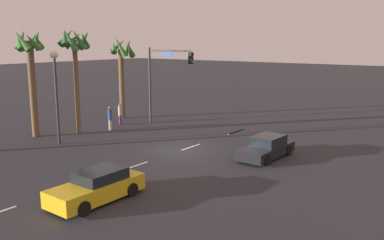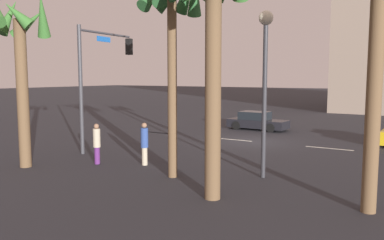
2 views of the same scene
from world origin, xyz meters
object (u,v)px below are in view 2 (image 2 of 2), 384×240
Objects in this scene: palm_tree_0 at (171,11)px; palm_tree_2 at (21,47)px; pedestrian_1 at (97,143)px; palm_tree_1 at (213,18)px; car_0 at (257,121)px; pedestrian_0 at (144,143)px; traffic_signal at (99,68)px; streetlamp at (265,63)px.

palm_tree_2 is (6.63, 1.85, -1.21)m from palm_tree_0.
pedestrian_1 is 8.71m from palm_tree_1.
car_0 is 13.92m from pedestrian_0.
palm_tree_0 is at bearing 156.23° from traffic_signal.
car_0 is 18.27m from palm_tree_1.
palm_tree_0 reaches higher than palm_tree_2.
traffic_signal is 3.41× the size of pedestrian_0.
palm_tree_2 is (-0.14, 4.83, 0.86)m from traffic_signal.
car_0 is 14.96m from pedestrian_1.
pedestrian_0 is (-4.51, 1.89, -3.39)m from traffic_signal.
pedestrian_1 is (1.80, 14.85, 0.37)m from car_0.
palm_tree_0 is at bearing 177.91° from pedestrian_1.
palm_tree_1 is at bearing 165.04° from pedestrian_1.
traffic_signal is at bearing -22.68° from pedestrian_0.
palm_tree_1 is at bearing 107.29° from car_0.
traffic_signal is 0.82× the size of palm_tree_1.
pedestrian_0 is at bearing -154.98° from pedestrian_1.
traffic_signal is 1.01× the size of streetlamp.
pedestrian_0 is 6.01m from palm_tree_0.
pedestrian_1 is (7.41, 1.64, -3.53)m from streetlamp.
car_0 is at bearing -72.71° from palm_tree_1.
palm_tree_2 is at bearing 33.97° from pedestrian_0.
pedestrian_1 reaches higher than car_0.
car_0 is at bearing -67.02° from streetlamp.
pedestrian_1 is at bearing -139.63° from palm_tree_2.
palm_tree_2 is (2.36, 2.01, 4.29)m from pedestrian_1.
traffic_signal is at bearing -23.77° from palm_tree_0.
car_0 is 0.59× the size of palm_tree_2.
pedestrian_1 is (-2.50, 2.83, -3.43)m from traffic_signal.
palm_tree_2 is at bearing 40.37° from pedestrian_1.
streetlamp is at bearing -150.27° from palm_tree_0.
car_0 is 13.33m from traffic_signal.
palm_tree_2 reaches higher than car_0.
pedestrian_1 is 5.29m from palm_tree_2.
traffic_signal is 5.95m from pedestrian_0.
pedestrian_0 reaches higher than pedestrian_1.
palm_tree_0 reaches higher than traffic_signal.
palm_tree_0 is 3.30m from palm_tree_1.
streetlamp is 10.45m from palm_tree_2.
streetlamp reaches higher than pedestrian_0.
car_0 is at bearing -80.66° from palm_tree_0.
pedestrian_0 is at bearing 90.87° from car_0.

